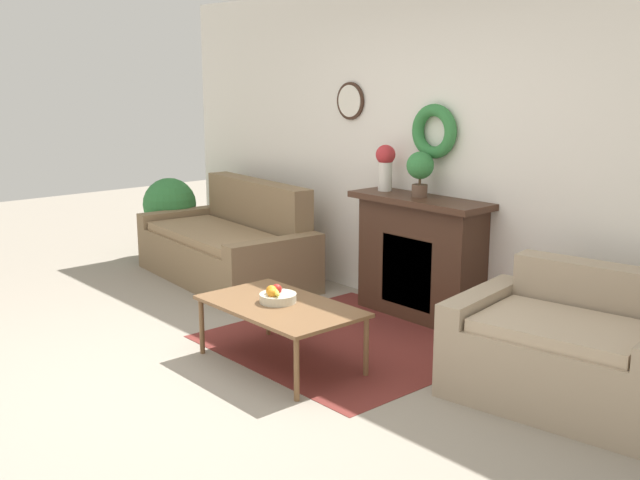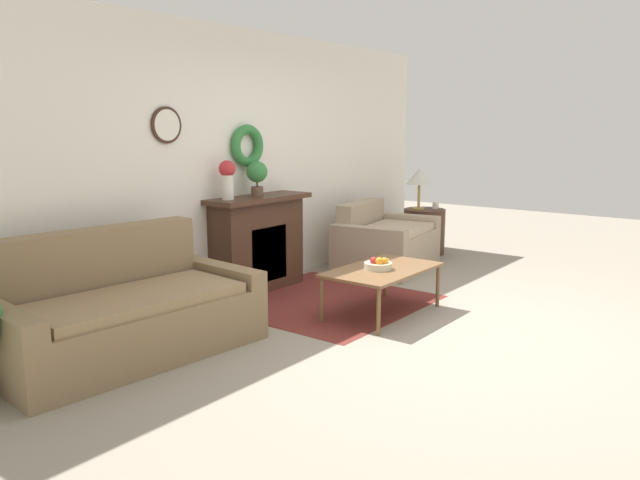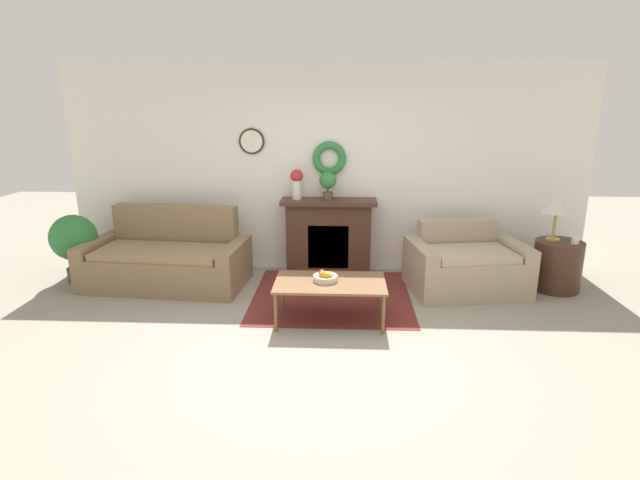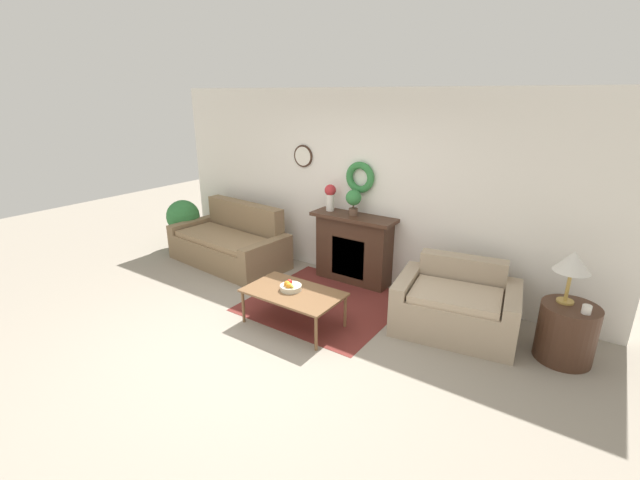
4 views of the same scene
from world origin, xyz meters
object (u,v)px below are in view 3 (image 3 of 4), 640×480
Objects in this scene: side_table_by_loveseat at (557,265)px; potted_plant_floor_by_couch at (74,240)px; coffee_table at (330,285)px; mug at (575,240)px; vase_on_mantel_left at (297,182)px; potted_plant_on_mantel at (328,182)px; loveseat_right at (465,266)px; table_lamp at (557,205)px; fruit_bowl at (325,277)px; fireplace at (329,236)px; couch_left at (168,259)px.

potted_plant_floor_by_couch is (-5.99, 0.01, 0.24)m from side_table_by_loveseat.
mug is at bearing 18.15° from coffee_table.
potted_plant_on_mantel is at bearing -2.87° from vase_on_mantel_left.
vase_on_mantel_left is (-2.09, 0.54, 0.92)m from loveseat_right.
vase_on_mantel_left reaches higher than side_table_by_loveseat.
table_lamp reaches higher than potted_plant_floor_by_couch.
loveseat_right is 1.29m from mug.
potted_plant_on_mantel is (-0.02, 1.47, 0.75)m from fruit_bowl.
fruit_bowl is at bearing -17.88° from potted_plant_floor_by_couch.
potted_plant_floor_by_couch is at bearing -179.58° from table_lamp.
fireplace reaches higher than side_table_by_loveseat.
couch_left is 3.67m from loveseat_right.
mug is 3.43m from vase_on_mantel_left.
fireplace reaches higher than loveseat_right.
fruit_bowl is 0.66× the size of vase_on_mantel_left.
coffee_table is 1.33× the size of potted_plant_floor_by_couch.
side_table_by_loveseat is at bearing 142.13° from mug.
fireplace is 2.23× the size of table_lamp.
loveseat_right is 5.71× the size of fruit_bowl.
potted_plant_on_mantel reaches higher than potted_plant_floor_by_couch.
vase_on_mantel_left is 0.40m from potted_plant_on_mantel.
loveseat_right is 4.88m from potted_plant_floor_by_couch.
loveseat_right is at bearing 30.84° from coffee_table.
loveseat_right is at bearing 178.76° from mug.
table_lamp reaches higher than fireplace.
coffee_table is at bearing -87.06° from potted_plant_on_mantel.
fireplace is 2.03× the size of side_table_by_loveseat.
potted_plant_on_mantel is 3.28m from potted_plant_floor_by_couch.
mug is at bearing -10.89° from fireplace.
potted_plant_floor_by_couch is at bearing 178.97° from mug.
potted_plant_on_mantel is (-2.93, 0.55, 0.58)m from mug.
table_lamp reaches higher than fruit_bowl.
loveseat_right is 1.99m from potted_plant_on_mantel.
table_lamp reaches higher than coffee_table.
loveseat_right is at bearing 29.72° from fruit_bowl.
potted_plant_floor_by_couch is (-6.11, 0.11, -0.10)m from mug.
side_table_by_loveseat is 0.70× the size of potted_plant_floor_by_couch.
potted_plant_floor_by_couch reaches higher than coffee_table.
fireplace is at bearing 92.42° from coffee_table.
loveseat_right reaches higher than side_table_by_loveseat.
table_lamp is (1.05, 0.13, 0.74)m from loveseat_right.
side_table_by_loveseat is 1.58× the size of vase_on_mantel_left.
fireplace is 4.82× the size of fruit_bowl.
fruit_bowl is at bearing -159.60° from loveseat_right.
loveseat_right is at bearing 4.26° from couch_left.
loveseat_right reaches higher than coffee_table.
loveseat_right is 4.04× the size of potted_plant_on_mantel.
mug is at bearing -10.58° from potted_plant_on_mantel.
vase_on_mantel_left reaches higher than loveseat_right.
fireplace is at bearing 170.57° from side_table_by_loveseat.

